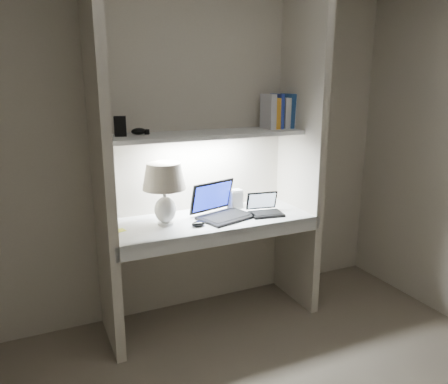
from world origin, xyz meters
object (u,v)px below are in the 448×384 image
laptop_main (221,209)px  book_row (279,112)px  laptop_netbook (265,209)px  table_lamp (164,184)px  speaker (235,199)px

laptop_main → book_row: book_row is taller
laptop_netbook → book_row: (0.21, 0.18, 0.68)m
table_lamp → laptop_main: size_ratio=0.96×
laptop_main → book_row: bearing=-4.5°
laptop_netbook → book_row: size_ratio=1.02×
speaker → laptop_netbook: bearing=-66.4°
table_lamp → speaker: bearing=14.8°
table_lamp → laptop_netbook: (0.73, -0.06, -0.25)m
laptop_netbook → speaker: bearing=129.6°
laptop_main → speaker: size_ratio=3.06×
laptop_main → book_row: size_ratio=1.74×
table_lamp → laptop_main: bearing=1.2°
speaker → book_row: size_ratio=0.57×
book_row → laptop_main: bearing=-167.9°
table_lamp → speaker: size_ratio=2.94×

